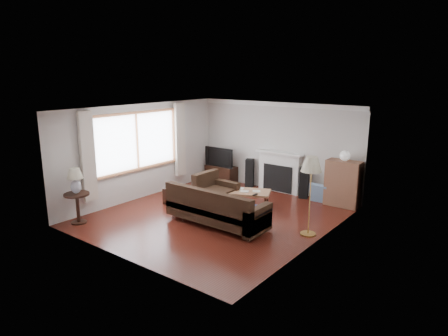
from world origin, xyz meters
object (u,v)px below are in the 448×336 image
Objects in this scene: bookshelf at (343,183)px; coffee_table at (246,200)px; floor_lamp at (310,196)px; side_table at (78,208)px; tv_stand at (221,174)px; sectional_sofa at (217,207)px.

coffee_table is at bearing -137.56° from bookshelf.
floor_lamp reaches higher than coffee_table.
floor_lamp is at bearing 30.12° from side_table.
coffee_table is 0.70× the size of floor_lamp.
coffee_table is 1.69× the size of side_table.
bookshelf is at bearing 0.29° from tv_stand.
coffee_table is at bearing 94.70° from sectional_sofa.
bookshelf reaches higher than side_table.
bookshelf is 0.70× the size of floor_lamp.
floor_lamp is at bearing -40.85° from coffee_table.
floor_lamp is (1.96, -0.58, 0.60)m from coffee_table.
tv_stand is at bearing 126.64° from sectional_sofa.
floor_lamp is at bearing -28.73° from tv_stand.
tv_stand is 2.62m from coffee_table.
sectional_sofa is 2.15× the size of coffee_table.
side_table is (-4.36, -2.53, -0.48)m from floor_lamp.
coffee_table is (-1.80, -1.65, -0.35)m from bookshelf.
floor_lamp is at bearing -85.78° from bookshelf.
floor_lamp is 5.06m from side_table.
bookshelf reaches higher than tv_stand.
tv_stand is at bearing 85.86° from side_table.
bookshelf is 6.35m from side_table.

